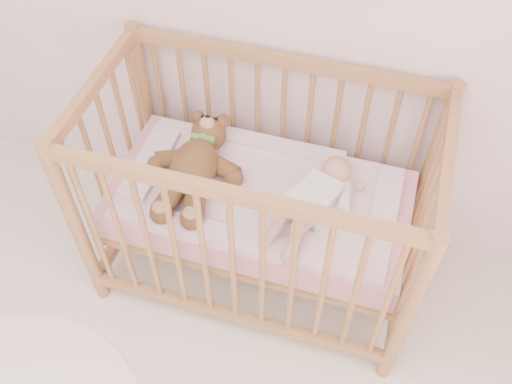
% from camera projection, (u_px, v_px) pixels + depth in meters
% --- Properties ---
extents(crib, '(1.36, 0.76, 1.00)m').
position_uv_depth(crib, '(259.00, 202.00, 2.36)').
color(crib, '#B0704A').
rests_on(crib, floor).
extents(mattress, '(1.22, 0.62, 0.13)m').
position_uv_depth(mattress, '(259.00, 204.00, 2.37)').
color(mattress, pink).
rests_on(mattress, crib).
extents(blanket, '(1.10, 0.58, 0.06)m').
position_uv_depth(blanket, '(260.00, 192.00, 2.31)').
color(blanket, '#F7AAC9').
rests_on(blanket, mattress).
extents(baby, '(0.43, 0.62, 0.13)m').
position_uv_depth(baby, '(315.00, 197.00, 2.20)').
color(baby, silver).
rests_on(baby, blanket).
extents(teddy_bear, '(0.45, 0.62, 0.16)m').
position_uv_depth(teddy_bear, '(194.00, 168.00, 2.29)').
color(teddy_bear, brown).
rests_on(teddy_bear, blanket).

